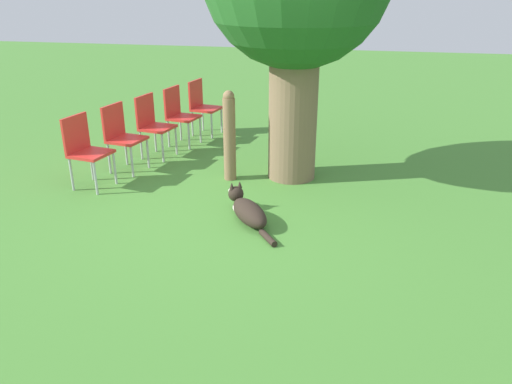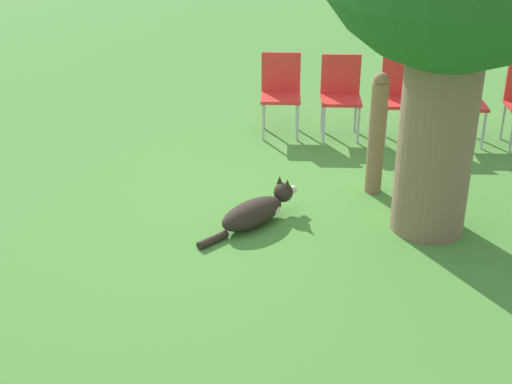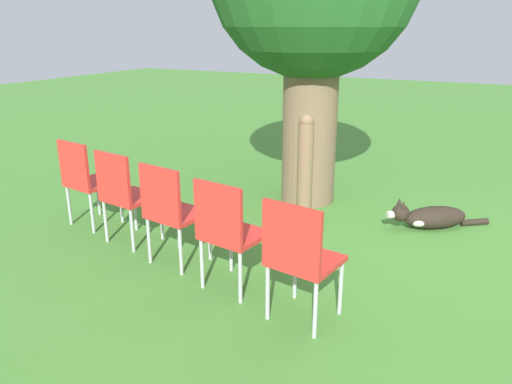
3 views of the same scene
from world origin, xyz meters
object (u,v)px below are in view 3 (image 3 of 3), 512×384
fence_post (305,171)px  red_chair_4 (85,178)px  red_chair_3 (124,191)px  red_chair_2 (171,208)px  red_chair_1 (228,229)px  red_chair_0 (299,254)px  dog (430,217)px

fence_post → red_chair_4: bearing=117.2°
fence_post → red_chair_4: (-1.01, 1.97, -0.07)m
fence_post → red_chair_3: 1.77m
red_chair_2 → red_chair_3: (0.17, 0.65, 0.00)m
red_chair_1 → red_chair_0: bearing=-95.1°
red_chair_0 → red_chair_2: size_ratio=1.00×
fence_post → red_chair_2: size_ratio=1.29×
red_chair_3 → dog: bearing=-46.7°
fence_post → red_chair_0: bearing=-159.5°
dog → fence_post: (-0.51, 1.18, 0.47)m
red_chair_2 → red_chair_3: same height
red_chair_3 → red_chair_2: bearing=-95.1°
fence_post → red_chair_0: size_ratio=1.29×
red_chair_1 → red_chair_4: 2.01m
dog → red_chair_1: red_chair_1 is taller
red_chair_2 → red_chair_4: bearing=84.9°
fence_post → dog: bearing=-66.6°
fence_post → red_chair_1: fence_post is taller
red_chair_0 → red_chair_2: (0.33, 1.30, 0.00)m
red_chair_1 → red_chair_3: same height
dog → red_chair_4: size_ratio=1.04×
dog → fence_post: size_ratio=0.81×
red_chair_3 → red_chair_4: 0.67m
red_chair_3 → fence_post: bearing=-39.0°
red_chair_0 → red_chair_3: same height
red_chair_1 → red_chair_2: size_ratio=1.00×
red_chair_2 → red_chair_1: bearing=-95.1°
red_chair_2 → red_chair_3: bearing=84.9°
red_chair_2 → red_chair_4: same height
dog → red_chair_3: (-1.69, 2.50, 0.40)m
fence_post → red_chair_1: size_ratio=1.29×
red_chair_0 → red_chair_3: (0.50, 1.95, 0.00)m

